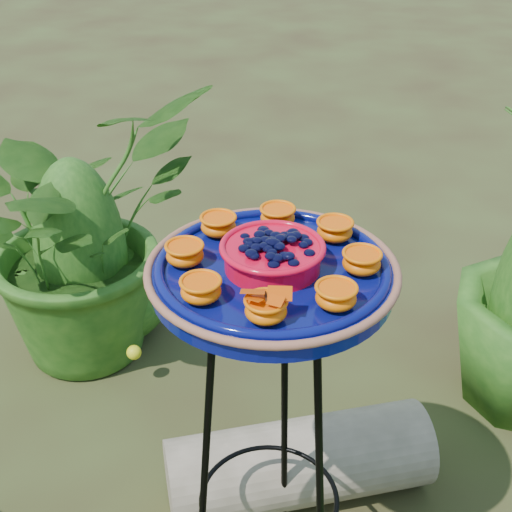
% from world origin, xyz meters
% --- Properties ---
extents(tripod_stand, '(0.33, 0.34, 0.82)m').
position_xyz_m(tripod_stand, '(0.08, -0.13, 0.50)').
color(tripod_stand, black).
rests_on(tripod_stand, ground).
extents(feeder_dish, '(0.47, 0.47, 0.10)m').
position_xyz_m(feeder_dish, '(0.08, -0.13, 0.85)').
color(feeder_dish, '#070D57').
rests_on(feeder_dish, tripod_stand).
extents(driftwood_log, '(0.70, 0.43, 0.22)m').
position_xyz_m(driftwood_log, '(0.13, 0.13, 0.11)').
color(driftwood_log, tan).
rests_on(driftwood_log, ground).
extents(shrub_back_left, '(1.00, 1.03, 0.87)m').
position_xyz_m(shrub_back_left, '(-0.60, 0.69, 0.44)').
color(shrub_back_left, '#1E4A13').
rests_on(shrub_back_left, ground).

